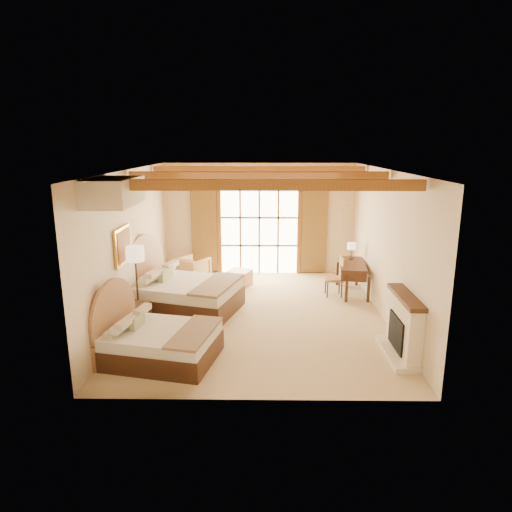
{
  "coord_description": "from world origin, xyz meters",
  "views": [
    {
      "loc": [
        0.07,
        -9.61,
        3.73
      ],
      "look_at": [
        -0.05,
        0.2,
        1.31
      ],
      "focal_mm": 32.0,
      "sensor_mm": 36.0,
      "label": 1
    }
  ],
  "objects_px": {
    "bed_near": "(153,340)",
    "bed_far": "(179,291)",
    "desk": "(352,277)",
    "armchair": "(193,269)",
    "nightstand": "(136,317)"
  },
  "relations": [
    {
      "from": "bed_near",
      "to": "bed_far",
      "type": "relative_size",
      "value": 0.8
    },
    {
      "from": "bed_near",
      "to": "armchair",
      "type": "xyz_separation_m",
      "value": [
        0.01,
        4.76,
        -0.03
      ]
    },
    {
      "from": "bed_near",
      "to": "nightstand",
      "type": "bearing_deg",
      "value": 128.84
    },
    {
      "from": "bed_near",
      "to": "nightstand",
      "type": "xyz_separation_m",
      "value": [
        -0.66,
        1.32,
        -0.09
      ]
    },
    {
      "from": "bed_near",
      "to": "armchair",
      "type": "height_order",
      "value": "bed_near"
    },
    {
      "from": "bed_far",
      "to": "desk",
      "type": "xyz_separation_m",
      "value": [
        4.19,
        1.29,
        -0.03
      ]
    },
    {
      "from": "bed_far",
      "to": "armchair",
      "type": "height_order",
      "value": "bed_far"
    },
    {
      "from": "bed_far",
      "to": "armchair",
      "type": "relative_size",
      "value": 3.58
    },
    {
      "from": "armchair",
      "to": "desk",
      "type": "bearing_deg",
      "value": -159.66
    },
    {
      "from": "nightstand",
      "to": "desk",
      "type": "xyz_separation_m",
      "value": [
        4.88,
        2.45,
        0.14
      ]
    },
    {
      "from": "desk",
      "to": "armchair",
      "type": "bearing_deg",
      "value": 175.18
    },
    {
      "from": "armchair",
      "to": "nightstand",
      "type": "bearing_deg",
      "value": 112.68
    },
    {
      "from": "nightstand",
      "to": "armchair",
      "type": "distance_m",
      "value": 3.51
    },
    {
      "from": "armchair",
      "to": "bed_near",
      "type": "bearing_deg",
      "value": 123.55
    },
    {
      "from": "desk",
      "to": "bed_far",
      "type": "bearing_deg",
      "value": -154.47
    }
  ]
}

